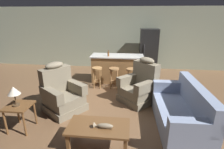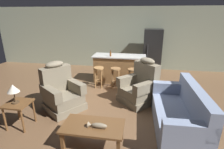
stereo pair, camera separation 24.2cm
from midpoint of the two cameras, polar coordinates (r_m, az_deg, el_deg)
The scene contains 15 objects.
ground_plane at distance 5.08m, azimuth -1.08°, elevation -7.67°, with size 12.00×12.00×0.00m.
back_wall at distance 7.71m, azimuth 1.94°, elevation 11.72°, with size 12.00×0.05×2.60m.
coffee_table at distance 3.27m, azimuth -6.64°, elevation -17.10°, with size 1.10×0.60×0.42m.
fish_figurine at distance 3.15m, azimuth -5.18°, elevation -16.40°, with size 0.34×0.10×0.10m.
couch at distance 3.98m, azimuth 20.11°, elevation -11.45°, with size 0.90×1.93×0.94m.
recliner_near_lamp at distance 4.54m, azimuth -17.52°, elevation -6.09°, with size 1.17×1.17×1.20m.
recliner_near_island at distance 4.82m, azimuth 7.66°, elevation -3.85°, with size 1.19×1.19×1.20m.
end_table at distance 4.12m, azimuth -29.54°, elevation -9.93°, with size 0.48×0.48×0.56m.
table_lamp at distance 3.96m, azimuth -30.96°, elevation -4.80°, with size 0.24×0.24×0.41m.
kitchen_island at distance 6.15m, azimuth 0.53°, elevation 1.98°, with size 1.80×0.70×0.95m.
bar_stool_left at distance 5.65m, azimuth -6.07°, elevation 0.24°, with size 0.32×0.32×0.68m.
bar_stool_middle at distance 5.56m, azimuth -0.56°, elevation 0.04°, with size 0.32×0.32×0.68m.
bar_stool_right at distance 5.53m, azimuth 5.07°, elevation -0.17°, with size 0.32×0.32×0.68m.
refrigerator at distance 7.21m, azimuth 10.82°, elevation 7.49°, with size 0.70×0.69×1.76m.
bottle_tall_green at distance 5.88m, azimuth -2.38°, elevation 6.71°, with size 0.06×0.06×0.21m.
Camera 1 is at (0.48, -4.51, 2.29)m, focal length 28.00 mm.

